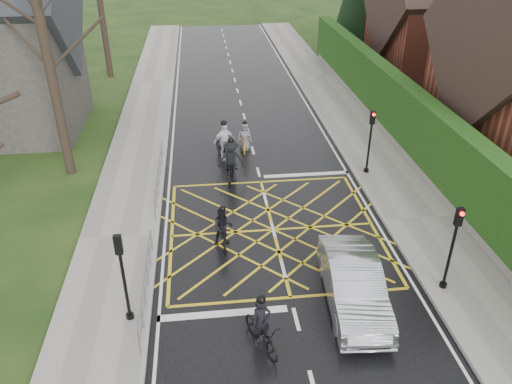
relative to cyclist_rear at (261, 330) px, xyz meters
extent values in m
plane|color=black|center=(1.20, 5.90, -0.58)|extent=(120.00, 120.00, 0.00)
cube|color=black|center=(1.20, 5.90, -0.58)|extent=(9.00, 80.00, 0.01)
cube|color=gray|center=(7.20, 5.90, -0.51)|extent=(3.00, 80.00, 0.15)
cube|color=gray|center=(-4.80, 5.90, -0.51)|extent=(3.00, 80.00, 0.15)
cube|color=slate|center=(8.95, 11.90, -0.23)|extent=(0.50, 38.00, 0.70)
cube|color=black|center=(8.95, 11.90, 1.52)|extent=(0.90, 38.00, 2.80)
cube|color=brown|center=(15.95, 23.90, 2.42)|extent=(9.00, 8.00, 6.00)
cylinder|color=black|center=(11.95, 31.90, 0.02)|extent=(0.50, 0.50, 1.20)
cylinder|color=black|center=(-7.80, 11.90, 4.92)|extent=(0.44, 0.44, 11.00)
cylinder|color=black|center=(-8.80, 19.90, 5.42)|extent=(0.44, 0.44, 12.00)
cylinder|color=black|center=(-8.10, 27.90, 4.42)|extent=(0.44, 0.44, 10.00)
cylinder|color=slate|center=(-3.45, 2.40, 0.42)|extent=(0.05, 5.00, 0.05)
cylinder|color=slate|center=(-3.45, 2.40, -0.03)|extent=(0.04, 5.00, 0.04)
cylinder|color=slate|center=(-3.45, -0.10, -0.08)|extent=(0.04, 0.04, 1.00)
cylinder|color=slate|center=(-3.45, 4.90, -0.08)|extent=(0.04, 0.04, 1.00)
cylinder|color=slate|center=(-3.45, 9.90, 0.42)|extent=(0.05, 6.00, 0.05)
cylinder|color=slate|center=(-3.45, 9.90, -0.03)|extent=(0.04, 6.00, 0.04)
cylinder|color=slate|center=(-3.45, 6.90, -0.08)|extent=(0.04, 0.04, 1.00)
cylinder|color=slate|center=(-3.45, 12.90, -0.08)|extent=(0.04, 0.04, 1.00)
cylinder|color=black|center=(6.30, 10.10, 0.92)|extent=(0.10, 0.10, 3.00)
cylinder|color=black|center=(6.30, 10.10, -0.43)|extent=(0.24, 0.24, 0.30)
cube|color=black|center=(6.30, 10.10, 2.32)|extent=(0.22, 0.16, 0.62)
sphere|color=#FF0C0C|center=(6.30, 9.98, 2.50)|extent=(0.14, 0.14, 0.14)
cylinder|color=black|center=(6.30, 1.70, 0.92)|extent=(0.10, 0.10, 3.00)
cylinder|color=black|center=(6.30, 1.70, -0.43)|extent=(0.24, 0.24, 0.30)
cube|color=black|center=(6.30, 1.70, 2.32)|extent=(0.22, 0.16, 0.62)
sphere|color=#FF0C0C|center=(6.30, 1.58, 2.50)|extent=(0.14, 0.14, 0.14)
cylinder|color=black|center=(-3.90, 1.40, 0.92)|extent=(0.10, 0.10, 3.00)
cylinder|color=black|center=(-3.90, 1.40, -0.43)|extent=(0.24, 0.24, 0.30)
cube|color=black|center=(-3.90, 1.40, 2.32)|extent=(0.22, 0.16, 0.62)
sphere|color=#FF0C0C|center=(-3.90, 1.52, 2.50)|extent=(0.14, 0.14, 0.14)
imported|color=black|center=(0.00, -0.03, -0.10)|extent=(1.30, 1.95, 0.97)
imported|color=black|center=(0.00, 0.07, 0.24)|extent=(0.71, 0.59, 1.65)
sphere|color=black|center=(0.00, 0.07, 1.09)|extent=(0.26, 0.26, 0.26)
imported|color=black|center=(-0.81, 5.05, -0.07)|extent=(0.54, 1.72, 1.02)
imported|color=black|center=(-0.81, 5.15, 0.20)|extent=(0.78, 0.62, 1.56)
sphere|color=black|center=(-0.81, 5.15, 1.00)|extent=(0.25, 0.25, 0.25)
imported|color=black|center=(-0.12, 10.33, -0.02)|extent=(1.13, 2.26, 1.14)
imported|color=black|center=(-0.12, 10.43, 0.38)|extent=(1.35, 0.93, 1.93)
sphere|color=black|center=(-0.12, 10.43, 1.37)|extent=(0.30, 0.30, 0.30)
imported|color=black|center=(-0.32, 12.48, 0.05)|extent=(1.30, 2.17, 1.26)
imported|color=silver|center=(-0.32, 12.58, 0.38)|extent=(1.22, 0.84, 1.93)
sphere|color=black|center=(-0.32, 12.58, 1.36)|extent=(0.30, 0.30, 0.30)
imported|color=#C68418|center=(0.80, 13.48, -0.15)|extent=(0.80, 1.73, 0.88)
imported|color=slate|center=(0.80, 13.58, 0.16)|extent=(0.78, 0.57, 1.49)
sphere|color=black|center=(0.80, 13.58, 0.92)|extent=(0.23, 0.23, 0.23)
imported|color=#B4B5BB|center=(3.12, 1.43, 0.19)|extent=(1.97, 4.79, 1.54)
camera|label=1|loc=(-1.34, -10.39, 10.53)|focal=35.00mm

